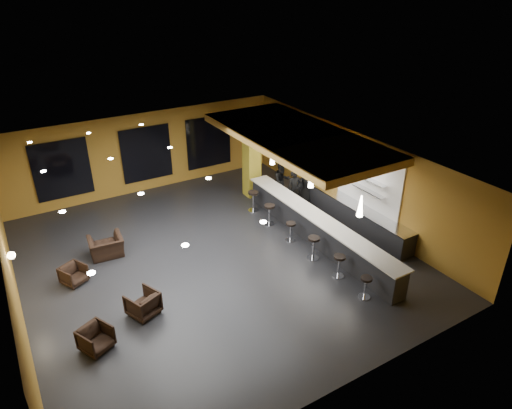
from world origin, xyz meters
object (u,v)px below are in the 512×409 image
bar_counter (317,230)px  bar_stool_5 (253,199)px  staff_c (307,184)px  armchair_a (96,339)px  bar_stool_3 (291,229)px  armchair_b (143,304)px  prep_counter (350,212)px  armchair_d (106,247)px  staff_b (282,181)px  bar_stool_4 (269,212)px  column (252,157)px  bar_stool_1 (339,263)px  staff_a (294,189)px  pendant_0 (361,206)px  armchair_c (74,275)px  bar_stool_2 (314,245)px  pendant_1 (311,178)px  pendant_2 (272,156)px  bar_stool_0 (366,285)px

bar_counter → bar_stool_5: size_ratio=9.23×
staff_c → armchair_a: 10.56m
staff_c → bar_stool_3: size_ratio=2.30×
staff_c → armchair_b: 8.92m
prep_counter → armchair_d: prep_counter is taller
staff_b → bar_stool_4: staff_b is taller
prep_counter → staff_c: bearing=100.0°
column → bar_stool_4: column is taller
bar_counter → bar_stool_4: bar_counter is taller
bar_stool_5 → armchair_d: bearing=-177.6°
prep_counter → bar_stool_1: 3.70m
staff_a → pendant_0: bearing=-89.5°
column → bar_stool_3: column is taller
column → armchair_c: column is taller
pendant_0 → bar_stool_3: size_ratio=0.95×
column → bar_stool_5: column is taller
staff_c → column: bearing=140.2°
staff_a → armchair_d: (-7.63, 0.34, -0.47)m
prep_counter → bar_stool_3: 2.75m
bar_stool_3 → armchair_d: bearing=157.8°
armchair_b → bar_stool_2: bearing=155.3°
staff_a → bar_stool_4: 1.82m
pendant_0 → pendant_1: size_ratio=1.00×
bar_counter → pendant_1: bearing=90.0°
armchair_a → staff_a: bearing=-2.5°
armchair_b → prep_counter: bearing=164.6°
column → bar_stool_1: column is taller
bar_stool_1 → staff_a: bearing=71.6°
pendant_2 → staff_a: (0.88, -0.34, -1.52)m
bar_counter → armchair_b: (-6.65, -0.58, -0.14)m
prep_counter → armchair_c: 10.15m
bar_stool_0 → bar_stool_5: bar_stool_5 is taller
bar_counter → pendant_1: pendant_1 is taller
pendant_1 → armchair_b: (-6.65, -1.08, -1.99)m
pendant_1 → staff_a: (0.88, 2.16, -1.52)m
pendant_1 → armchair_a: bearing=-167.7°
pendant_0 → staff_a: pendant_0 is taller
staff_c → staff_b: bearing=142.7°
bar_stool_1 → armchair_b: bearing=166.2°
column → bar_stool_2: column is taller
staff_c → armchair_d: (-8.35, 0.22, -0.48)m
armchair_c → pendant_0: bearing=-53.8°
pendant_0 → armchair_a: (-8.14, 0.73, -2.01)m
pendant_2 → prep_counter: bearing=-51.3°
bar_counter → bar_stool_5: bearing=102.6°
prep_counter → pendant_1: pendant_1 is taller
pendant_1 → bar_stool_4: (-0.78, 1.46, -1.81)m
pendant_2 → armchair_d: 7.04m
staff_a → armchair_c: staff_a is taller
pendant_2 → armchair_b: 7.81m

